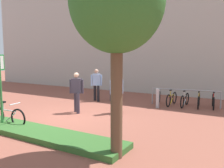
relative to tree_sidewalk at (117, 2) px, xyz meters
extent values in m
plane|color=brown|center=(-3.54, 2.51, -3.59)|extent=(60.00, 60.00, 0.00)
cube|color=#B2ADA3|center=(-3.54, 10.18, 1.41)|extent=(28.00, 1.20, 10.00)
cube|color=#336028|center=(-3.39, 0.17, -3.51)|extent=(7.00, 1.10, 0.16)
cylinder|color=brown|center=(0.00, 0.00, -2.20)|extent=(0.28, 0.28, 2.77)
ellipsoid|color=#2D6628|center=(0.00, 0.00, 0.04)|extent=(2.14, 2.14, 2.36)
cylinder|color=#2D7238|center=(-4.54, 0.17, -2.35)|extent=(0.08, 0.08, 2.48)
torus|color=black|center=(-4.00, 0.39, -3.26)|extent=(0.66, 0.10, 0.66)
cylinder|color=silver|center=(-4.50, 0.35, -3.04)|extent=(0.84, 0.09, 0.04)
cylinder|color=silver|center=(-4.40, 0.36, -3.29)|extent=(0.61, 0.07, 0.44)
cylinder|color=silver|center=(-4.69, 0.34, -2.92)|extent=(0.04, 0.04, 0.28)
cube|color=black|center=(-4.69, 0.34, -2.76)|extent=(0.20, 0.09, 0.05)
cylinder|color=silver|center=(-4.12, 0.38, -2.78)|extent=(0.07, 0.42, 0.04)
cylinder|color=#99999E|center=(-1.55, 6.51, -3.19)|extent=(0.06, 0.06, 0.80)
cylinder|color=#99999E|center=(1.57, 6.97, -3.19)|extent=(0.06, 0.06, 0.80)
cylinder|color=#99999E|center=(0.01, 6.74, -2.79)|extent=(3.13, 0.52, 0.06)
torus|color=black|center=(-1.12, 6.14, -3.28)|extent=(0.21, 0.60, 0.61)
torus|color=black|center=(-1.36, 7.05, -3.28)|extent=(0.21, 0.60, 0.61)
cylinder|color=gold|center=(-1.24, 6.60, -3.08)|extent=(0.23, 0.75, 0.03)
cylinder|color=gold|center=(-1.27, 6.68, -3.31)|extent=(0.18, 0.55, 0.40)
cylinder|color=gold|center=(-1.20, 6.43, -2.97)|extent=(0.03, 0.03, 0.26)
cube|color=black|center=(-1.20, 6.43, -2.82)|extent=(0.12, 0.20, 0.05)
cylinder|color=gold|center=(-1.34, 6.94, -2.84)|extent=(0.38, 0.13, 0.04)
torus|color=black|center=(-0.63, 6.20, -3.28)|extent=(0.08, 0.61, 0.61)
torus|color=black|center=(-0.60, 7.14, -3.28)|extent=(0.08, 0.61, 0.61)
cylinder|color=gold|center=(-0.62, 6.67, -3.08)|extent=(0.06, 0.77, 0.03)
cylinder|color=gold|center=(-0.61, 6.76, -3.31)|extent=(0.05, 0.56, 0.40)
cylinder|color=gold|center=(-0.62, 6.50, -2.97)|extent=(0.03, 0.03, 0.26)
cube|color=black|center=(-0.62, 6.50, -2.82)|extent=(0.08, 0.19, 0.05)
cylinder|color=gold|center=(-0.60, 7.02, -2.84)|extent=(0.39, 0.05, 0.04)
torus|color=black|center=(0.01, 6.23, -3.28)|extent=(0.06, 0.61, 0.61)
torus|color=black|center=(0.02, 7.17, -3.28)|extent=(0.06, 0.61, 0.61)
cylinder|color=silver|center=(0.02, 6.70, -3.08)|extent=(0.04, 0.77, 0.03)
cylinder|color=silver|center=(0.02, 6.79, -3.31)|extent=(0.04, 0.56, 0.40)
cylinder|color=silver|center=(0.01, 6.53, -2.97)|extent=(0.03, 0.03, 0.26)
cube|color=black|center=(0.01, 6.53, -2.82)|extent=(0.07, 0.18, 0.05)
cylinder|color=silver|center=(0.02, 7.06, -2.84)|extent=(0.39, 0.04, 0.04)
torus|color=black|center=(0.70, 6.34, -3.28)|extent=(0.14, 0.61, 0.61)
torus|color=black|center=(0.57, 7.27, -3.28)|extent=(0.14, 0.61, 0.61)
cylinder|color=gold|center=(0.64, 6.81, -3.08)|extent=(0.14, 0.77, 0.03)
cylinder|color=gold|center=(0.62, 6.90, -3.31)|extent=(0.11, 0.56, 0.40)
cylinder|color=gold|center=(0.66, 6.64, -2.97)|extent=(0.03, 0.03, 0.26)
cube|color=black|center=(0.66, 6.64, -2.82)|extent=(0.10, 0.19, 0.05)
cylinder|color=gold|center=(0.59, 7.16, -2.84)|extent=(0.39, 0.09, 0.04)
torus|color=black|center=(1.33, 6.51, -3.28)|extent=(0.15, 0.61, 0.61)
torus|color=black|center=(1.17, 7.43, -3.28)|extent=(0.15, 0.61, 0.61)
cylinder|color=red|center=(1.25, 6.97, -3.08)|extent=(0.16, 0.76, 0.03)
cylinder|color=red|center=(1.23, 7.06, -3.31)|extent=(0.12, 0.56, 0.40)
cylinder|color=red|center=(1.28, 6.80, -2.97)|extent=(0.03, 0.03, 0.26)
cube|color=black|center=(1.28, 6.80, -2.82)|extent=(0.10, 0.19, 0.05)
cylinder|color=red|center=(1.19, 7.32, -2.84)|extent=(0.39, 0.10, 0.04)
cylinder|color=#ADADB2|center=(-1.01, 5.74, -3.14)|extent=(0.16, 0.16, 0.90)
cylinder|color=#2D2D38|center=(-3.79, 6.19, -3.16)|extent=(0.14, 0.14, 0.85)
cylinder|color=#2D2D38|center=(-3.54, 6.47, -3.16)|extent=(0.14, 0.14, 0.85)
cube|color=#2D2D38|center=(-3.67, 6.33, -2.43)|extent=(0.36, 0.46, 0.62)
cylinder|color=#2D2D38|center=(-3.58, 6.09, -2.46)|extent=(0.09, 0.09, 0.59)
cylinder|color=#2D2D38|center=(-3.75, 6.58, -2.46)|extent=(0.09, 0.09, 0.59)
sphere|color=tan|center=(-3.67, 6.33, -1.98)|extent=(0.22, 0.22, 0.22)
cylinder|color=#383342|center=(-2.31, 3.84, -3.16)|extent=(0.14, 0.14, 0.85)
cylinder|color=#383342|center=(-1.95, 3.82, -3.16)|extent=(0.14, 0.14, 0.85)
cube|color=#8CB2E5|center=(-2.13, 3.83, -2.43)|extent=(0.42, 0.47, 0.62)
cylinder|color=#8CB2E5|center=(-2.27, 3.61, -2.46)|extent=(0.09, 0.09, 0.59)
cylinder|color=#8CB2E5|center=(-1.99, 4.05, -2.46)|extent=(0.09, 0.09, 0.59)
sphere|color=tan|center=(-2.13, 3.83, -1.98)|extent=(0.22, 0.22, 0.22)
cylinder|color=black|center=(-4.59, 5.81, -3.16)|extent=(0.14, 0.14, 0.85)
cylinder|color=black|center=(-4.26, 5.64, -3.16)|extent=(0.14, 0.14, 0.85)
cube|color=#8CB2E5|center=(-4.43, 5.73, -2.43)|extent=(0.47, 0.42, 0.62)
cylinder|color=#8CB2E5|center=(-4.64, 5.58, -2.46)|extent=(0.09, 0.09, 0.59)
cylinder|color=#8CB2E5|center=(-4.21, 5.87, -2.46)|extent=(0.09, 0.09, 0.59)
sphere|color=tan|center=(-4.43, 5.73, -1.98)|extent=(0.22, 0.22, 0.22)
cylinder|color=#383342|center=(-3.52, 2.99, -3.16)|extent=(0.14, 0.14, 0.85)
cylinder|color=#383342|center=(-3.81, 3.19, -3.16)|extent=(0.14, 0.14, 0.85)
cube|color=#383342|center=(-3.66, 3.09, -2.43)|extent=(0.46, 0.38, 0.62)
cylinder|color=#383342|center=(-3.43, 3.20, -2.46)|extent=(0.09, 0.09, 0.59)
cylinder|color=#383342|center=(-3.90, 2.99, -2.46)|extent=(0.09, 0.09, 0.59)
sphere|color=tan|center=(-3.66, 3.09, -1.98)|extent=(0.22, 0.22, 0.22)
camera|label=1|loc=(2.63, -4.72, -1.19)|focal=37.99mm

